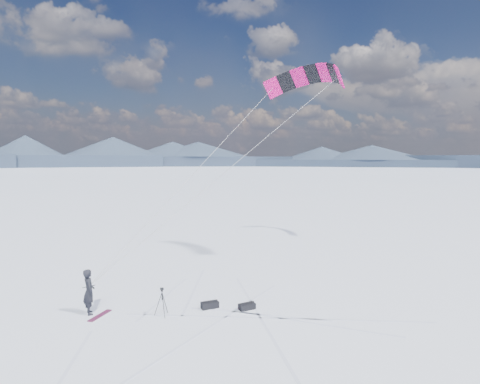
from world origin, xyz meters
TOP-DOWN VIEW (x-y plane):
  - ground at (0.00, 0.00)m, footprint 1800.00×1800.00m
  - horizon_hills at (-0.00, -0.00)m, footprint 704.00×704.42m
  - snow_tracks at (-0.41, -0.64)m, footprint 17.62×14.39m
  - snowkiter at (-1.34, 2.55)m, footprint 0.52×0.74m
  - snowboard at (-1.03, 2.06)m, footprint 1.19×1.04m
  - tripod at (1.20, 0.66)m, footprint 0.63×0.57m
  - gear_bag_a at (3.30, 0.29)m, footprint 0.82×0.49m
  - gear_bag_b at (4.61, -0.74)m, footprint 0.76×0.42m
  - power_kite at (13.20, 4.94)m, footprint 15.86×6.15m

SIDE VIEW (x-z plane):
  - ground at x=0.00m, z-range 0.00..0.00m
  - snowkiter at x=-1.34m, z-range -0.98..0.98m
  - snow_tracks at x=-0.41m, z-range 0.00..0.01m
  - snowboard at x=-1.03m, z-range 0.00..0.04m
  - gear_bag_b at x=4.61m, z-range -0.02..0.31m
  - gear_bag_a at x=3.30m, z-range -0.02..0.32m
  - tripod at x=1.20m, z-range 0.18..1.39m
  - horizon_hills at x=0.00m, z-range -0.61..9.84m
  - power_kite at x=13.20m, z-range 6.03..17.63m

